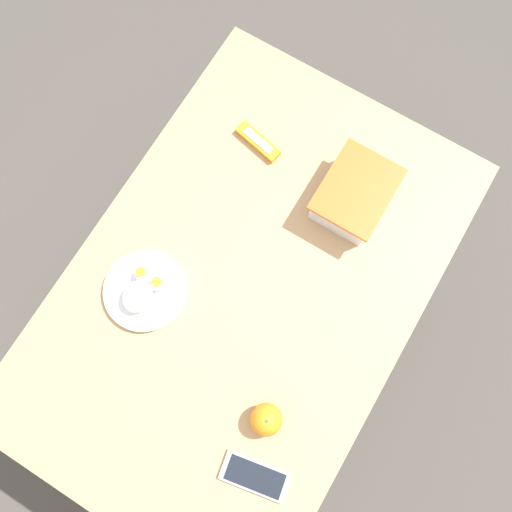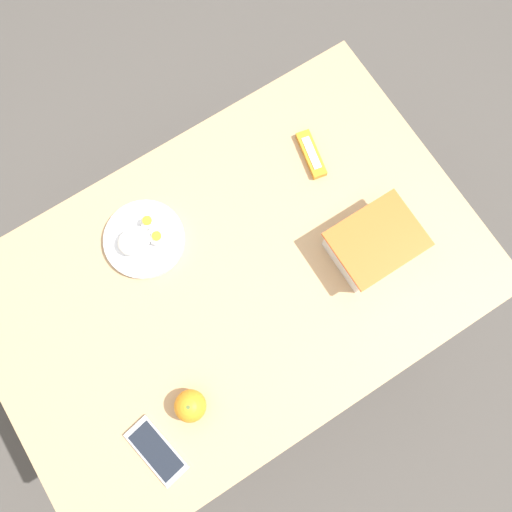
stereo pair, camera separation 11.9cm
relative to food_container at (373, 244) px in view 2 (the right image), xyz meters
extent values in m
plane|color=#4C4742|center=(0.33, -0.12, -0.82)|extent=(10.00, 10.00, 0.00)
cube|color=tan|center=(0.33, -0.12, -0.05)|extent=(1.21, 0.80, 0.03)
cylinder|color=#A07D56|center=(-0.22, -0.45, -0.44)|extent=(0.06, 0.06, 0.75)
cylinder|color=#A07D56|center=(0.87, -0.45, -0.44)|extent=(0.06, 0.06, 0.75)
cylinder|color=#A07D56|center=(-0.22, 0.22, -0.44)|extent=(0.06, 0.06, 0.75)
cylinder|color=#A07D56|center=(0.87, 0.22, -0.44)|extent=(0.06, 0.06, 0.75)
cube|color=white|center=(0.00, 0.00, 0.00)|extent=(0.19, 0.14, 0.08)
cube|color=beige|center=(0.00, 0.00, -0.01)|extent=(0.17, 0.13, 0.05)
cube|color=orange|center=(0.00, 0.00, 0.05)|extent=(0.20, 0.16, 0.01)
ellipsoid|color=gray|center=(-0.05, -0.01, 0.01)|extent=(0.06, 0.05, 0.03)
ellipsoid|color=gray|center=(0.00, 0.02, 0.01)|extent=(0.05, 0.05, 0.03)
ellipsoid|color=gray|center=(0.05, 0.01, 0.01)|extent=(0.06, 0.05, 0.02)
sphere|color=orange|center=(0.56, 0.08, 0.00)|extent=(0.07, 0.07, 0.07)
cylinder|color=#4C662D|center=(0.56, 0.08, 0.03)|extent=(0.01, 0.01, 0.00)
cylinder|color=white|center=(0.46, -0.31, -0.03)|extent=(0.20, 0.20, 0.02)
ellipsoid|color=white|center=(0.48, -0.31, 0.00)|extent=(0.08, 0.07, 0.04)
ellipsoid|color=white|center=(0.43, -0.34, -0.01)|extent=(0.04, 0.03, 0.03)
cylinder|color=#F4A823|center=(0.43, -0.34, 0.01)|extent=(0.02, 0.02, 0.01)
ellipsoid|color=white|center=(0.43, -0.29, -0.01)|extent=(0.04, 0.03, 0.03)
cylinder|color=#F4A823|center=(0.43, -0.29, 0.01)|extent=(0.02, 0.02, 0.01)
cube|color=orange|center=(-0.01, -0.28, -0.03)|extent=(0.06, 0.13, 0.02)
cube|color=white|center=(-0.01, -0.28, -0.02)|extent=(0.04, 0.09, 0.00)
cube|color=#ADADB2|center=(0.68, 0.13, -0.03)|extent=(0.09, 0.16, 0.01)
cube|color=black|center=(0.68, 0.13, -0.03)|extent=(0.08, 0.14, 0.00)
camera|label=1|loc=(0.47, 0.01, 1.16)|focal=35.00mm
camera|label=2|loc=(0.39, 0.09, 1.16)|focal=35.00mm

